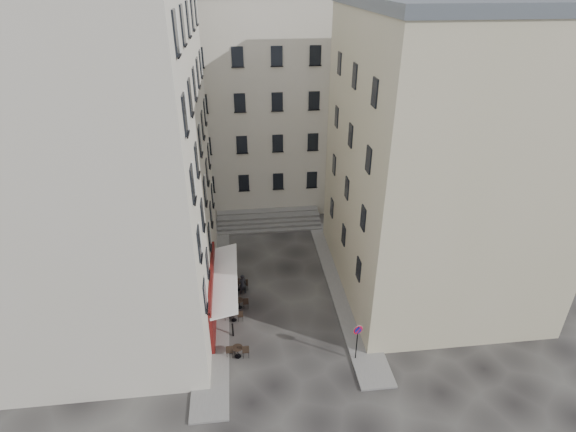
{
  "coord_description": "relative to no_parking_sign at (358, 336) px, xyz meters",
  "views": [
    {
      "loc": [
        -2.28,
        -21.96,
        19.67
      ],
      "look_at": [
        0.72,
        4.0,
        5.44
      ],
      "focal_mm": 28.0,
      "sensor_mm": 36.0,
      "label": 1
    }
  ],
  "objects": [
    {
      "name": "bistro_table_d",
      "position": [
        -6.57,
        7.29,
        -1.3
      ],
      "size": [
        1.34,
        0.63,
        0.95
      ],
      "color": "black",
      "rests_on": "ground"
    },
    {
      "name": "sidewalk_right",
      "position": [
        0.76,
        6.74,
        -1.73
      ],
      "size": [
        2.0,
        18.0,
        0.12
      ],
      "primitive_type": "cube",
      "color": "slate",
      "rests_on": "ground"
    },
    {
      "name": "bollard_far",
      "position": [
        -6.99,
        9.74,
        -1.26
      ],
      "size": [
        0.12,
        0.12,
        0.98
      ],
      "color": "black",
      "rests_on": "ground"
    },
    {
      "name": "ground",
      "position": [
        -3.74,
        3.74,
        -1.79
      ],
      "size": [
        90.0,
        90.0,
        0.0
      ],
      "primitive_type": "plane",
      "color": "black",
      "rests_on": "ground"
    },
    {
      "name": "cafe_storefront",
      "position": [
        -8.05,
        4.74,
        0.09
      ],
      "size": [
        1.74,
        7.3,
        3.5
      ],
      "color": "#410E09",
      "rests_on": "ground"
    },
    {
      "name": "sidewalk_left",
      "position": [
        -8.24,
        7.74,
        -1.73
      ],
      "size": [
        2.0,
        22.0,
        0.12
      ],
      "primitive_type": "cube",
      "color": "slate",
      "rests_on": "ground"
    },
    {
      "name": "bollard_mid",
      "position": [
        -6.99,
        6.24,
        -1.26
      ],
      "size": [
        0.12,
        0.12,
        0.98
      ],
      "color": "black",
      "rests_on": "ground"
    },
    {
      "name": "pedestrian",
      "position": [
        -6.27,
        6.85,
        -1.01
      ],
      "size": [
        0.67,
        0.55,
        1.56
      ],
      "primitive_type": "imported",
      "rotation": [
        0.0,
        0.0,
        3.51
      ],
      "color": "black",
      "rests_on": "ground"
    },
    {
      "name": "building_left",
      "position": [
        -14.24,
        6.74,
        8.52
      ],
      "size": [
        12.2,
        16.2,
        20.6
      ],
      "color": "beige",
      "rests_on": "ground"
    },
    {
      "name": "building_right",
      "position": [
        6.76,
        7.24,
        7.52
      ],
      "size": [
        12.2,
        14.2,
        18.6
      ],
      "color": "#B9B089",
      "rests_on": "ground"
    },
    {
      "name": "no_parking_sign",
      "position": [
        0.0,
        0.0,
        0.0
      ],
      "size": [
        0.56,
        0.19,
        2.52
      ],
      "rotation": [
        0.0,
        0.0,
        0.27
      ],
      "color": "black",
      "rests_on": "ground"
    },
    {
      "name": "bollard_near",
      "position": [
        -6.99,
        2.74,
        -1.26
      ],
      "size": [
        0.12,
        0.12,
        0.98
      ],
      "color": "black",
      "rests_on": "ground"
    },
    {
      "name": "building_back",
      "position": [
        -4.74,
        22.74,
        7.52
      ],
      "size": [
        18.2,
        10.2,
        18.6
      ],
      "color": "beige",
      "rests_on": "ground"
    },
    {
      "name": "bistro_table_b",
      "position": [
        -6.92,
        4.12,
        -1.36
      ],
      "size": [
        1.19,
        0.56,
        0.84
      ],
      "color": "black",
      "rests_on": "ground"
    },
    {
      "name": "bistro_table_c",
      "position": [
        -6.55,
        5.33,
        -1.35
      ],
      "size": [
        1.22,
        0.57,
        0.86
      ],
      "color": "black",
      "rests_on": "ground"
    },
    {
      "name": "bistro_table_a",
      "position": [
        -6.72,
        1.0,
        -1.31
      ],
      "size": [
        1.32,
        0.62,
        0.93
      ],
      "color": "black",
      "rests_on": "ground"
    },
    {
      "name": "bistro_table_e",
      "position": [
        -7.34,
        8.16,
        -1.29
      ],
      "size": [
        1.4,
        0.66,
        0.98
      ],
      "color": "black",
      "rests_on": "ground"
    },
    {
      "name": "stone_steps",
      "position": [
        -3.74,
        16.32,
        -1.39
      ],
      "size": [
        9.0,
        3.15,
        0.8
      ],
      "color": "#595654",
      "rests_on": "ground"
    }
  ]
}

